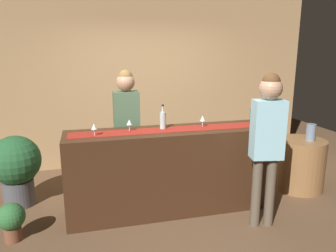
% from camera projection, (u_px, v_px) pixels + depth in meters
% --- Properties ---
extents(ground_plane, '(10.00, 10.00, 0.00)m').
position_uv_depth(ground_plane, '(170.00, 208.00, 4.15)').
color(ground_plane, brown).
extents(back_wall, '(6.00, 0.12, 2.90)m').
position_uv_depth(back_wall, '(143.00, 82.00, 5.61)').
color(back_wall, tan).
rests_on(back_wall, ground).
extents(bar_counter, '(2.54, 0.60, 1.05)m').
position_uv_depth(bar_counter, '(171.00, 170.00, 4.03)').
color(bar_counter, '#3D2314').
rests_on(bar_counter, ground).
extents(counter_runner_cloth, '(2.41, 0.28, 0.01)m').
position_uv_depth(counter_runner_cloth, '(171.00, 130.00, 3.91)').
color(counter_runner_cloth, maroon).
rests_on(counter_runner_cloth, bar_counter).
extents(wine_bottle_clear, '(0.07, 0.07, 0.30)m').
position_uv_depth(wine_bottle_clear, '(163.00, 120.00, 3.93)').
color(wine_bottle_clear, '#B2C6C1').
rests_on(wine_bottle_clear, bar_counter).
extents(wine_bottle_green, '(0.07, 0.07, 0.30)m').
position_uv_depth(wine_bottle_green, '(253.00, 116.00, 4.16)').
color(wine_bottle_green, '#194723').
rests_on(wine_bottle_green, bar_counter).
extents(wine_glass_near_customer, '(0.07, 0.07, 0.14)m').
position_uv_depth(wine_glass_near_customer, '(203.00, 119.00, 4.03)').
color(wine_glass_near_customer, silver).
rests_on(wine_glass_near_customer, bar_counter).
extents(wine_glass_mid_counter, '(0.07, 0.07, 0.14)m').
position_uv_depth(wine_glass_mid_counter, '(94.00, 127.00, 3.60)').
color(wine_glass_mid_counter, silver).
rests_on(wine_glass_mid_counter, bar_counter).
extents(wine_glass_far_end, '(0.07, 0.07, 0.14)m').
position_uv_depth(wine_glass_far_end, '(129.00, 123.00, 3.82)').
color(wine_glass_far_end, silver).
rests_on(wine_glass_far_end, bar_counter).
extents(bartender, '(0.34, 0.24, 1.74)m').
position_uv_depth(bartender, '(127.00, 119.00, 4.34)').
color(bartender, '#26262B').
rests_on(bartender, ground).
extents(customer_sipping, '(0.37, 0.26, 1.76)m').
position_uv_depth(customer_sipping, '(267.00, 134.00, 3.52)').
color(customer_sipping, brown).
rests_on(customer_sipping, ground).
extents(round_side_table, '(0.68, 0.68, 0.74)m').
position_uv_depth(round_side_table, '(300.00, 164.00, 4.69)').
color(round_side_table, olive).
rests_on(round_side_table, ground).
extents(vase_on_side_table, '(0.13, 0.13, 0.24)m').
position_uv_depth(vase_on_side_table, '(311.00, 132.00, 4.54)').
color(vase_on_side_table, slate).
rests_on(vase_on_side_table, round_side_table).
extents(potted_plant_tall, '(0.64, 0.64, 0.93)m').
position_uv_depth(potted_plant_tall, '(16.00, 166.00, 4.14)').
color(potted_plant_tall, '#4C4C51').
rests_on(potted_plant_tall, ground).
extents(potted_plant_small, '(0.29, 0.29, 0.42)m').
position_uv_depth(potted_plant_small, '(11.00, 219.00, 3.41)').
color(potted_plant_small, brown).
rests_on(potted_plant_small, ground).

